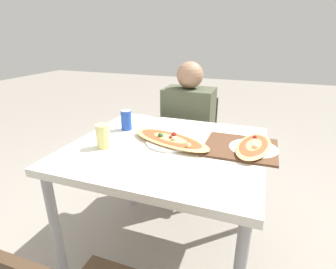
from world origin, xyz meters
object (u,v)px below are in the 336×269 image
at_px(pizza_second, 254,147).
at_px(person_seated, 188,122).
at_px(dining_table, 167,158).
at_px(soda_can, 126,120).
at_px(chair_far_seated, 191,140).
at_px(drink_glass, 103,136).
at_px(pizza_main, 170,140).

bearing_deg(pizza_second, person_seated, 131.27).
xyz_separation_m(dining_table, soda_can, (-0.33, 0.15, 0.14)).
bearing_deg(person_seated, dining_table, 95.98).
relative_size(dining_table, soda_can, 8.21).
relative_size(dining_table, pizza_second, 2.55).
relative_size(chair_far_seated, person_seated, 0.73).
distance_m(soda_can, drink_glass, 0.29).
bearing_deg(drink_glass, person_seated, 74.05).
distance_m(person_seated, drink_glass, 0.87).
xyz_separation_m(chair_far_seated, person_seated, (-0.00, -0.11, 0.20)).
xyz_separation_m(soda_can, drink_glass, (0.02, -0.29, 0.00)).
xyz_separation_m(soda_can, pizza_second, (0.78, -0.06, -0.04)).
distance_m(person_seated, pizza_main, 0.67).
bearing_deg(drink_glass, dining_table, 24.38).
height_order(pizza_main, pizza_second, same).
relative_size(pizza_main, pizza_second, 1.33).
relative_size(soda_can, drink_glass, 0.98).
bearing_deg(person_seated, chair_far_seated, -90.00).
height_order(dining_table, drink_glass, drink_glass).
bearing_deg(chair_far_seated, person_seated, 90.00).
relative_size(dining_table, person_seated, 0.90).
bearing_deg(chair_far_seated, pizza_main, 95.97).
height_order(pizza_main, soda_can, soda_can).
height_order(dining_table, person_seated, person_seated).
xyz_separation_m(pizza_main, drink_glass, (-0.32, -0.17, 0.04)).
distance_m(person_seated, pizza_second, 0.80).
distance_m(dining_table, chair_far_seated, 0.83).
height_order(dining_table, chair_far_seated, chair_far_seated).
relative_size(dining_table, chair_far_seated, 1.23).
xyz_separation_m(drink_glass, pizza_second, (0.76, 0.23, -0.04)).
distance_m(pizza_main, pizza_second, 0.44).
height_order(soda_can, drink_glass, drink_glass).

